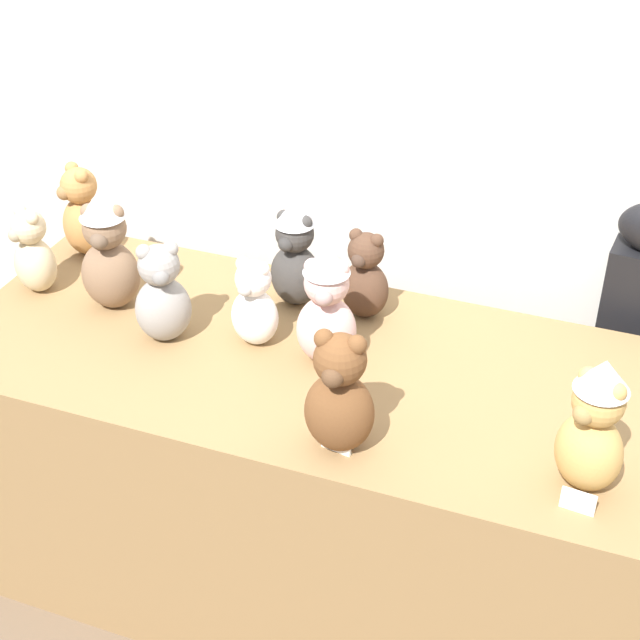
{
  "coord_description": "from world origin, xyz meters",
  "views": [
    {
      "loc": [
        0.66,
        -1.52,
        2.15
      ],
      "look_at": [
        0.0,
        0.25,
        0.89
      ],
      "focal_mm": 53.86,
      "sensor_mm": 36.0,
      "label": 1
    }
  ],
  "objects_px": {
    "teddy_bear_mocha": "(108,251)",
    "teddy_bear_blush": "(326,307)",
    "teddy_bear_sand": "(33,253)",
    "teddy_bear_ash": "(162,295)",
    "teddy_bear_caramel": "(82,213)",
    "display_table": "(320,477)",
    "teddy_bear_chestnut": "(339,396)",
    "teddy_bear_cocoa": "(365,277)",
    "teddy_bear_honey": "(593,427)",
    "teddy_bear_snow": "(254,305)",
    "teddy_bear_charcoal": "(295,254)"
  },
  "relations": [
    {
      "from": "teddy_bear_cocoa",
      "to": "teddy_bear_ash",
      "type": "relative_size",
      "value": 0.91
    },
    {
      "from": "teddy_bear_ash",
      "to": "teddy_bear_sand",
      "type": "distance_m",
      "value": 0.44
    },
    {
      "from": "teddy_bear_mocha",
      "to": "teddy_bear_chestnut",
      "type": "relative_size",
      "value": 1.13
    },
    {
      "from": "teddy_bear_blush",
      "to": "teddy_bear_cocoa",
      "type": "bearing_deg",
      "value": 71.7
    },
    {
      "from": "teddy_bear_caramel",
      "to": "teddy_bear_mocha",
      "type": "bearing_deg",
      "value": -11.81
    },
    {
      "from": "teddy_bear_chestnut",
      "to": "teddy_bear_sand",
      "type": "bearing_deg",
      "value": 159.87
    },
    {
      "from": "teddy_bear_caramel",
      "to": "teddy_bear_charcoal",
      "type": "distance_m",
      "value": 0.66
    },
    {
      "from": "display_table",
      "to": "teddy_bear_blush",
      "type": "height_order",
      "value": "teddy_bear_blush"
    },
    {
      "from": "teddy_bear_blush",
      "to": "teddy_bear_caramel",
      "type": "bearing_deg",
      "value": 150.38
    },
    {
      "from": "teddy_bear_chestnut",
      "to": "teddy_bear_blush",
      "type": "xyz_separation_m",
      "value": [
        -0.13,
        0.29,
        0.02
      ]
    },
    {
      "from": "teddy_bear_caramel",
      "to": "teddy_bear_sand",
      "type": "distance_m",
      "value": 0.22
    },
    {
      "from": "teddy_bear_snow",
      "to": "teddy_bear_caramel",
      "type": "bearing_deg",
      "value": 165.48
    },
    {
      "from": "teddy_bear_charcoal",
      "to": "teddy_bear_blush",
      "type": "relative_size",
      "value": 0.94
    },
    {
      "from": "display_table",
      "to": "teddy_bear_sand",
      "type": "relative_size",
      "value": 7.66
    },
    {
      "from": "teddy_bear_honey",
      "to": "teddy_bear_snow",
      "type": "height_order",
      "value": "teddy_bear_honey"
    },
    {
      "from": "teddy_bear_caramel",
      "to": "teddy_bear_cocoa",
      "type": "xyz_separation_m",
      "value": [
        0.85,
        -0.03,
        -0.01
      ]
    },
    {
      "from": "teddy_bear_sand",
      "to": "teddy_bear_blush",
      "type": "xyz_separation_m",
      "value": [
        0.84,
        -0.03,
        0.04
      ]
    },
    {
      "from": "teddy_bear_honey",
      "to": "teddy_bear_snow",
      "type": "bearing_deg",
      "value": -165.87
    },
    {
      "from": "teddy_bear_sand",
      "to": "teddy_bear_caramel",
      "type": "bearing_deg",
      "value": 110.41
    },
    {
      "from": "teddy_bear_caramel",
      "to": "teddy_bear_honey",
      "type": "relative_size",
      "value": 0.86
    },
    {
      "from": "teddy_bear_cocoa",
      "to": "teddy_bear_ash",
      "type": "bearing_deg",
      "value": -139.42
    },
    {
      "from": "teddy_bear_mocha",
      "to": "teddy_bear_charcoal",
      "type": "height_order",
      "value": "teddy_bear_mocha"
    },
    {
      "from": "teddy_bear_caramel",
      "to": "teddy_bear_cocoa",
      "type": "bearing_deg",
      "value": 31.15
    },
    {
      "from": "teddy_bear_honey",
      "to": "teddy_bear_sand",
      "type": "relative_size",
      "value": 1.29
    },
    {
      "from": "display_table",
      "to": "teddy_bear_honey",
      "type": "relative_size",
      "value": 5.92
    },
    {
      "from": "teddy_bear_sand",
      "to": "teddy_bear_ash",
      "type": "bearing_deg",
      "value": 12.97
    },
    {
      "from": "teddy_bear_snow",
      "to": "teddy_bear_ash",
      "type": "xyz_separation_m",
      "value": [
        -0.22,
        -0.06,
        0.02
      ]
    },
    {
      "from": "display_table",
      "to": "teddy_bear_chestnut",
      "type": "xyz_separation_m",
      "value": [
        0.15,
        -0.28,
        0.52
      ]
    },
    {
      "from": "teddy_bear_caramel",
      "to": "teddy_bear_honey",
      "type": "xyz_separation_m",
      "value": [
        1.47,
        -0.48,
        0.03
      ]
    },
    {
      "from": "teddy_bear_caramel",
      "to": "teddy_bear_blush",
      "type": "bearing_deg",
      "value": 16.22
    },
    {
      "from": "display_table",
      "to": "teddy_bear_mocha",
      "type": "relative_size",
      "value": 5.56
    },
    {
      "from": "teddy_bear_honey",
      "to": "teddy_bear_caramel",
      "type": "bearing_deg",
      "value": -168.28
    },
    {
      "from": "teddy_bear_caramel",
      "to": "teddy_bear_blush",
      "type": "distance_m",
      "value": 0.87
    },
    {
      "from": "teddy_bear_caramel",
      "to": "teddy_bear_snow",
      "type": "relative_size",
      "value": 1.15
    },
    {
      "from": "teddy_bear_mocha",
      "to": "teddy_bear_ash",
      "type": "distance_m",
      "value": 0.22
    },
    {
      "from": "teddy_bear_chestnut",
      "to": "teddy_bear_ash",
      "type": "height_order",
      "value": "teddy_bear_chestnut"
    },
    {
      "from": "teddy_bear_charcoal",
      "to": "teddy_bear_ash",
      "type": "distance_m",
      "value": 0.36
    },
    {
      "from": "display_table",
      "to": "teddy_bear_cocoa",
      "type": "relative_size",
      "value": 7.59
    },
    {
      "from": "teddy_bear_ash",
      "to": "teddy_bear_blush",
      "type": "distance_m",
      "value": 0.41
    },
    {
      "from": "teddy_bear_sand",
      "to": "teddy_bear_blush",
      "type": "bearing_deg",
      "value": 21.81
    },
    {
      "from": "teddy_bear_charcoal",
      "to": "teddy_bear_sand",
      "type": "xyz_separation_m",
      "value": [
        -0.68,
        -0.18,
        -0.03
      ]
    },
    {
      "from": "teddy_bear_cocoa",
      "to": "teddy_bear_snow",
      "type": "xyz_separation_m",
      "value": [
        -0.22,
        -0.21,
        -0.0
      ]
    },
    {
      "from": "teddy_bear_mocha",
      "to": "teddy_bear_blush",
      "type": "bearing_deg",
      "value": -17.76
    },
    {
      "from": "teddy_bear_mocha",
      "to": "teddy_bear_sand",
      "type": "distance_m",
      "value": 0.24
    },
    {
      "from": "teddy_bear_snow",
      "to": "teddy_bear_ash",
      "type": "distance_m",
      "value": 0.23
    },
    {
      "from": "teddy_bear_charcoal",
      "to": "teddy_bear_chestnut",
      "type": "bearing_deg",
      "value": -50.42
    },
    {
      "from": "display_table",
      "to": "teddy_bear_blush",
      "type": "distance_m",
      "value": 0.54
    },
    {
      "from": "teddy_bear_blush",
      "to": "teddy_bear_chestnut",
      "type": "bearing_deg",
      "value": -77.26
    },
    {
      "from": "teddy_bear_charcoal",
      "to": "display_table",
      "type": "bearing_deg",
      "value": -47.06
    },
    {
      "from": "display_table",
      "to": "teddy_bear_blush",
      "type": "bearing_deg",
      "value": 32.07
    }
  ]
}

